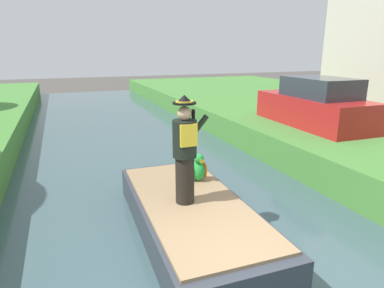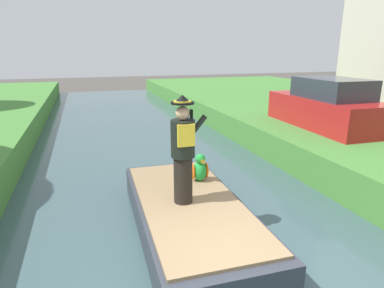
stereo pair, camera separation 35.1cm
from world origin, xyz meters
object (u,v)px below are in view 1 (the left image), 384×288
at_px(boat, 191,216).
at_px(person_pirate, 185,151).
at_px(parked_car_red, 315,105).
at_px(parrot_plush, 198,169).

distance_m(boat, person_pirate, 1.24).
height_order(boat, person_pirate, person_pirate).
height_order(person_pirate, parked_car_red, person_pirate).
height_order(boat, parrot_plush, parrot_plush).
relative_size(boat, person_pirate, 2.30).
bearing_deg(parked_car_red, parrot_plush, -153.80).
distance_m(boat, parked_car_red, 6.50).
xyz_separation_m(boat, parked_car_red, (5.49, 3.28, 1.16)).
xyz_separation_m(parrot_plush, parked_car_red, (5.02, 2.47, 0.61)).
bearing_deg(parked_car_red, person_pirate, -149.56).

